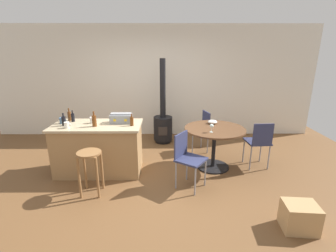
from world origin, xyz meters
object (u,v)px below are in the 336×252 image
kitchen_island (99,148)px  folding_chair_left (201,128)px  bottle_4 (132,121)px  cup_0 (93,120)px  toolbox (121,118)px  folding_chair_far (259,141)px  dining_table (214,137)px  wooden_stool (90,163)px  bottle_0 (73,117)px  wine_glass (212,126)px  bottle_3 (94,121)px  serving_bowl (212,122)px  cup_2 (67,125)px  folding_chair_near (187,156)px  cardboard_box (300,217)px  wood_stove (163,123)px  bottle_1 (64,121)px  bottle_2 (69,116)px  cup_1 (62,121)px

kitchen_island → folding_chair_left: 2.14m
bottle_4 → cup_0: bearing=167.4°
toolbox → folding_chair_far: bearing=0.7°
dining_table → wooden_stool: bearing=-156.8°
folding_chair_left → bottle_4: bearing=-142.4°
bottle_0 → wine_glass: (2.42, -0.27, -0.09)m
bottle_3 → bottle_4: bearing=3.7°
bottle_3 → serving_bowl: bearing=14.6°
serving_bowl → kitchen_island: bearing=-168.4°
dining_table → cup_2: 2.54m
folding_chair_near → cup_0: (-1.61, 0.60, 0.41)m
folding_chair_near → folding_chair_left: bearing=74.4°
cardboard_box → wood_stove: bearing=119.1°
bottle_1 → bottle_4: bottle_1 is taller
wine_glass → bottle_3: bearing=-179.1°
folding_chair_far → bottle_0: bearing=179.1°
toolbox → cup_2: toolbox is taller
folding_chair_left → bottle_1: bottle_1 is taller
cup_2 → bottle_3: bearing=11.9°
kitchen_island → bottle_2: (-0.55, 0.24, 0.53)m
cup_1 → serving_bowl: 2.71m
wooden_stool → cardboard_box: bearing=-16.6°
bottle_0 → bottle_3: (0.46, -0.30, 0.02)m
folding_chair_near → bottle_3: size_ratio=3.42×
cup_1 → kitchen_island: bearing=-5.5°
bottle_3 → cardboard_box: size_ratio=0.65×
folding_chair_far → bottle_4: (-2.26, -0.20, 0.43)m
wooden_stool → cup_2: (-0.49, 0.51, 0.43)m
bottle_0 → cup_2: 0.39m
bottle_0 → serving_bowl: (2.53, 0.24, -0.16)m
bottle_2 → wine_glass: size_ratio=1.59×
folding_chair_left → bottle_4: (-1.31, -1.01, 0.45)m
cup_2 → serving_bowl: cup_2 is taller
serving_bowl → bottle_2: bearing=-175.9°
bottle_1 → cardboard_box: (3.32, -1.46, -0.80)m
dining_table → folding_chair_near: (-0.54, -0.66, -0.07)m
wine_glass → kitchen_island: bearing=177.5°
bottle_2 → wine_glass: bottle_2 is taller
folding_chair_left → bottle_3: bearing=-151.5°
dining_table → bottle_4: 1.51m
bottle_2 → wood_stove: bearing=36.9°
toolbox → bottle_2: (-0.95, 0.14, 0.01)m
kitchen_island → wooden_stool: (0.06, -0.72, 0.06)m
folding_chair_near → cup_1: 2.24m
bottle_3 → cup_2: (-0.42, -0.09, -0.05)m
bottle_4 → wine_glass: size_ratio=1.42×
folding_chair_far → cup_0: (-2.97, -0.04, 0.41)m
folding_chair_left → bottle_1: size_ratio=3.99×
folding_chair_near → wine_glass: bearing=44.5°
bottle_0 → cardboard_box: 3.77m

